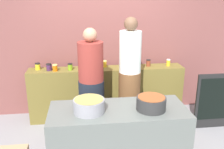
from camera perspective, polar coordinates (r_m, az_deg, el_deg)
name	(u,v)px	position (r m, az deg, el deg)	size (l,w,h in m)	color
storefront_wall	(105,32)	(4.59, -1.70, 9.60)	(4.80, 0.12, 3.00)	brown
display_shelf	(107,93)	(4.53, -1.16, -4.14)	(2.70, 0.36, 0.93)	brown
prep_table	(118,138)	(3.31, 1.41, -14.15)	(1.70, 0.70, 0.82)	#5C635E
preserve_jar_0	(38,66)	(4.45, -16.48, 1.79)	(0.09, 0.09, 0.11)	gold
preserve_jar_1	(49,67)	(4.35, -14.09, 1.64)	(0.09, 0.09, 0.12)	#412246
preserve_jar_2	(55,68)	(4.30, -12.77, 1.51)	(0.08, 0.08, 0.11)	#D65F0C
preserve_jar_3	(70,67)	(4.31, -9.46, 1.75)	(0.08, 0.08, 0.11)	#6E9A1C
preserve_jar_4	(82,65)	(4.35, -6.85, 2.23)	(0.08, 0.08, 0.14)	olive
preserve_jar_5	(104,64)	(4.42, -1.72, 2.44)	(0.08, 0.08, 0.11)	gold
preserve_jar_6	(126,64)	(4.40, 3.28, 2.43)	(0.08, 0.08, 0.13)	#5F9936
preserve_jar_7	(131,62)	(4.48, 4.42, 2.77)	(0.08, 0.08, 0.14)	olive
preserve_jar_8	(148,63)	(4.51, 8.23, 2.62)	(0.08, 0.08, 0.12)	brown
preserve_jar_9	(168,63)	(4.60, 12.64, 2.65)	(0.07, 0.07, 0.12)	gold
cooking_pot_left	(89,106)	(3.02, -5.22, -7.03)	(0.37, 0.37, 0.17)	gray
cooking_pot_center	(151,103)	(3.10, 8.86, -6.45)	(0.36, 0.36, 0.17)	#2D2D2D
cook_with_tongs	(91,91)	(3.78, -4.67, -3.74)	(0.38, 0.38, 1.71)	black
cook_in_cap	(130,82)	(3.92, 4.00, -1.80)	(0.34, 0.34, 1.85)	brown
chalkboard_sign	(213,101)	(4.47, 21.84, -5.61)	(0.58, 0.05, 0.94)	black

